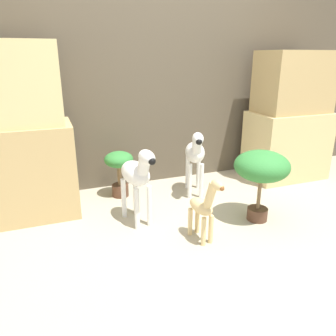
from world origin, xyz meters
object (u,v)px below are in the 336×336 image
(zebra_right, at_px, (195,153))
(potted_palm_front, at_px, (262,169))
(potted_palm_back, at_px, (119,166))
(zebra_left, at_px, (137,174))
(giraffe_figurine, at_px, (204,207))

(zebra_right, bearing_deg, potted_palm_front, -68.37)
(potted_palm_front, xyz_separation_m, potted_palm_back, (-0.99, 0.91, -0.15))
(zebra_left, height_order, giraffe_figurine, zebra_left)
(giraffe_figurine, bearing_deg, zebra_right, 69.06)
(zebra_left, height_order, potted_palm_back, zebra_left)
(zebra_right, height_order, giraffe_figurine, zebra_right)
(zebra_left, xyz_separation_m, potted_palm_front, (0.97, -0.31, 0.03))
(zebra_left, relative_size, potted_palm_front, 1.11)
(zebra_right, height_order, zebra_left, same)
(potted_palm_front, bearing_deg, giraffe_figurine, -166.49)
(giraffe_figurine, height_order, potted_palm_front, potted_palm_front)
(zebra_right, relative_size, potted_palm_back, 1.47)
(giraffe_figurine, height_order, potted_palm_back, giraffe_figurine)
(zebra_left, distance_m, potted_palm_back, 0.62)
(zebra_left, distance_m, potted_palm_front, 1.02)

